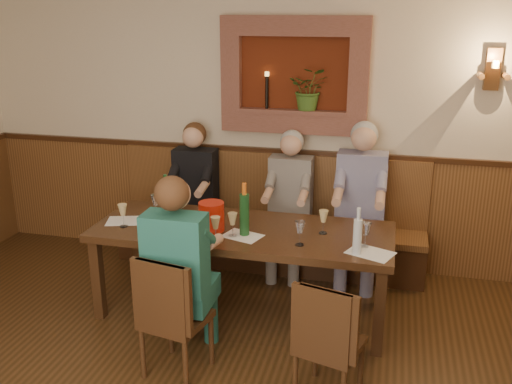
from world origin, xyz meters
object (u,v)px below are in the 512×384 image
person_bench_left (194,207)px  wine_bottle_green_a (244,214)px  person_chair_front (182,287)px  bench (268,234)px  person_bench_right (359,217)px  dining_table (243,237)px  chair_near_right (328,365)px  spittoon_bucket (212,216)px  water_bottle (357,236)px  person_bench_mid (289,217)px  wine_bottle_green_b (166,201)px  chair_near_left (176,339)px

person_bench_left → wine_bottle_green_a: (0.77, -0.97, 0.35)m
person_chair_front → wine_bottle_green_a: (0.28, 0.65, 0.34)m
bench → person_bench_right: 0.93m
bench → dining_table: bearing=-90.0°
chair_near_right → spittoon_bucket: 1.49m
spittoon_bucket → wine_bottle_green_a: wine_bottle_green_a is taller
person_bench_left → water_bottle: size_ratio=3.99×
person_bench_mid → wine_bottle_green_a: size_ratio=3.26×
person_bench_right → spittoon_bucket: 1.46m
person_bench_left → bench: bearing=8.3°
dining_table → person_bench_right: bearing=43.7°
chair_near_right → wine_bottle_green_b: wine_bottle_green_b is taller
dining_table → wine_bottle_green_a: bearing=-68.4°
dining_table → person_bench_left: (-0.72, 0.84, -0.09)m
person_bench_left → water_bottle: (1.65, -1.12, 0.31)m
person_bench_right → person_bench_mid: bearing=179.7°
person_bench_right → wine_bottle_green_a: person_bench_right is taller
person_chair_front → dining_table: bearing=73.6°
spittoon_bucket → person_chair_front: bearing=-90.0°
dining_table → person_bench_mid: bearing=75.1°
bench → wine_bottle_green_b: size_ratio=7.77×
chair_near_left → bench: bearing=94.3°
spittoon_bucket → dining_table: bearing=21.8°
chair_near_left → person_chair_front: (0.00, 0.15, 0.32)m
person_bench_mid → wine_bottle_green_b: person_bench_mid is taller
water_bottle → chair_near_right: bearing=-98.9°
chair_near_right → person_bench_right: 1.83m
person_chair_front → spittoon_bucket: 0.74m
chair_near_left → person_bench_left: size_ratio=0.65×
spittoon_bucket → bench: bearing=77.5°
bench → chair_near_right: (0.82, -1.90, -0.08)m
chair_near_right → wine_bottle_green_a: wine_bottle_green_a is taller
dining_table → person_bench_left: 1.11m
dining_table → wine_bottle_green_b: size_ratio=6.22×
chair_near_left → water_bottle: size_ratio=2.58×
dining_table → water_bottle: size_ratio=6.82×
dining_table → bench: 1.01m
dining_table → chair_near_right: bearing=-49.2°
chair_near_left → person_chair_front: size_ratio=0.64×
chair_near_left → person_bench_right: (1.11, 1.76, 0.36)m
person_bench_mid → wine_bottle_green_b: 1.23m
dining_table → wine_bottle_green_a: size_ratio=5.68×
person_bench_left → person_chair_front: size_ratio=0.99×
bench → person_bench_mid: 0.34m
chair_near_right → person_bench_mid: bearing=123.9°
dining_table → chair_near_left: 1.04m
wine_bottle_green_a → water_bottle: 0.89m
person_chair_front → spittoon_bucket: (0.00, 0.69, 0.28)m
chair_near_right → wine_bottle_green_a: (-0.77, 0.83, 0.68)m
person_bench_mid → person_bench_right: (0.65, -0.00, 0.05)m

